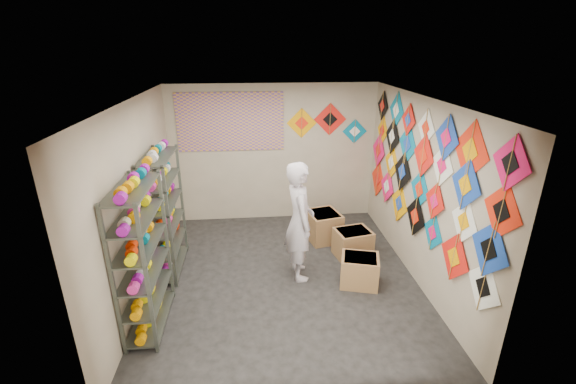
{
  "coord_description": "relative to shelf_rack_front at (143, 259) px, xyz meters",
  "views": [
    {
      "loc": [
        -0.42,
        -5.05,
        3.39
      ],
      "look_at": [
        0.1,
        0.3,
        1.3
      ],
      "focal_mm": 24.0,
      "sensor_mm": 36.0,
      "label": 1
    }
  ],
  "objects": [
    {
      "name": "ground",
      "position": [
        1.78,
        0.85,
        -0.95
      ],
      "size": [
        4.5,
        4.5,
        0.0
      ],
      "primitive_type": "plane",
      "color": "black"
    },
    {
      "name": "room_walls",
      "position": [
        1.78,
        0.85,
        0.69
      ],
      "size": [
        4.5,
        4.5,
        4.5
      ],
      "color": "#B7A78C",
      "rests_on": "ground"
    },
    {
      "name": "shelf_rack_front",
      "position": [
        0.0,
        0.0,
        0.0
      ],
      "size": [
        0.4,
        1.1,
        1.9
      ],
      "primitive_type": "cube",
      "color": "#4C5147",
      "rests_on": "ground"
    },
    {
      "name": "shelf_rack_back",
      "position": [
        0.0,
        1.3,
        0.0
      ],
      "size": [
        0.4,
        1.1,
        1.9
      ],
      "primitive_type": "cube",
      "color": "#4C5147",
      "rests_on": "ground"
    },
    {
      "name": "string_spools",
      "position": [
        -0.0,
        0.65,
        0.1
      ],
      "size": [
        0.12,
        2.36,
        0.12
      ],
      "color": "#EC2B98",
      "rests_on": "ground"
    },
    {
      "name": "kite_wall_display",
      "position": [
        3.76,
        0.86,
        0.68
      ],
      "size": [
        0.06,
        4.3,
        2.08
      ],
      "color": "white",
      "rests_on": "room_walls"
    },
    {
      "name": "back_wall_kites",
      "position": [
        2.81,
        3.09,
        0.98
      ],
      "size": [
        1.58,
        0.02,
        0.8
      ],
      "color": "#FFA500",
      "rests_on": "room_walls"
    },
    {
      "name": "poster",
      "position": [
        0.98,
        3.08,
        1.05
      ],
      "size": [
        2.0,
        0.01,
        1.1
      ],
      "primitive_type": "cube",
      "color": "#6A4392",
      "rests_on": "room_walls"
    },
    {
      "name": "shopkeeper",
      "position": [
        2.03,
        0.92,
        -0.03
      ],
      "size": [
        0.76,
        0.57,
        1.83
      ],
      "primitive_type": "imported",
      "rotation": [
        0.0,
        0.0,
        1.67
      ],
      "color": "beige",
      "rests_on": "ground"
    },
    {
      "name": "carton_a",
      "position": [
        2.89,
        0.59,
        -0.72
      ],
      "size": [
        0.65,
        0.58,
        0.45
      ],
      "primitive_type": "cube",
      "rotation": [
        0.0,
        0.0,
        -0.27
      ],
      "color": "#A06D46",
      "rests_on": "ground"
    },
    {
      "name": "carton_b",
      "position": [
        3.0,
        1.4,
        -0.72
      ],
      "size": [
        0.66,
        0.58,
        0.47
      ],
      "primitive_type": "cube",
      "rotation": [
        0.0,
        0.0,
        0.21
      ],
      "color": "#A06D46",
      "rests_on": "ground"
    },
    {
      "name": "carton_c",
      "position": [
        2.62,
        2.04,
        -0.69
      ],
      "size": [
        0.67,
        0.71,
        0.52
      ],
      "primitive_type": "cube",
      "rotation": [
        0.0,
        0.0,
        0.23
      ],
      "color": "#A06D46",
      "rests_on": "ground"
    }
  ]
}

